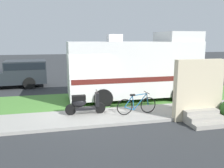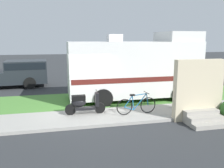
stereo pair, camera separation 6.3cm
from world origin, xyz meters
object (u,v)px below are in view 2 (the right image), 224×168
at_px(scooter, 84,103).
at_px(bicycle, 136,105).
at_px(motorhome_rv, 135,68).
at_px(pickup_truck_near, 11,73).
at_px(bottle_green, 196,106).

height_order(scooter, bicycle, scooter).
bearing_deg(bicycle, motorhome_rv, 72.92).
xyz_separation_m(scooter, pickup_truck_near, (-4.05, 7.11, 0.37)).
bearing_deg(bottle_green, pickup_truck_near, 140.45).
relative_size(scooter, pickup_truck_near, 0.28).
xyz_separation_m(scooter, bottle_green, (4.95, -0.33, -0.34)).
relative_size(scooter, bottle_green, 5.97).
bearing_deg(motorhome_rv, pickup_truck_near, 145.45).
distance_m(motorhome_rv, bottle_green, 3.58).
xyz_separation_m(motorhome_rv, bicycle, (-0.85, -2.75, -1.19)).
xyz_separation_m(motorhome_rv, pickup_truck_near, (-7.01, 4.83, -0.74)).
xyz_separation_m(scooter, bicycle, (2.11, -0.47, -0.08)).
relative_size(motorhome_rv, bottle_green, 24.28).
distance_m(motorhome_rv, bicycle, 3.11).
height_order(bicycle, pickup_truck_near, pickup_truck_near).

